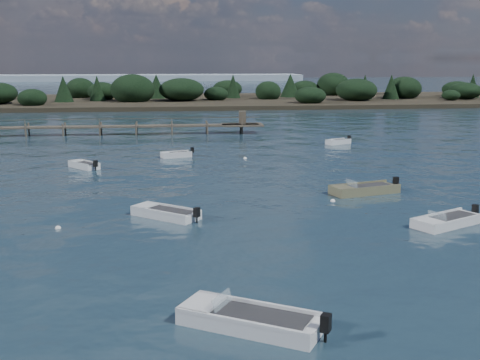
{
  "coord_description": "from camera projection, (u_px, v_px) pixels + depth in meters",
  "views": [
    {
      "loc": [
        -4.92,
        -25.43,
        9.05
      ],
      "look_at": [
        -0.3,
        14.0,
        1.0
      ],
      "focal_mm": 45.0,
      "sensor_mm": 36.0,
      "label": 1
    }
  ],
  "objects": [
    {
      "name": "far_headland",
      "position": [
        311.0,
        92.0,
        126.91
      ],
      "size": [
        190.0,
        40.0,
        5.8
      ],
      "color": "black",
      "rests_on": "ground"
    },
    {
      "name": "buoy_e",
      "position": [
        245.0,
        159.0,
        55.24
      ],
      "size": [
        0.32,
        0.32,
        0.32
      ],
      "primitive_type": "sphere",
      "color": "silver",
      "rests_on": "ground"
    },
    {
      "name": "tender_far_grey_b",
      "position": [
        338.0,
        143.0,
        64.61
      ],
      "size": [
        3.09,
        2.24,
        1.07
      ],
      "color": "silver",
      "rests_on": "ground"
    },
    {
      "name": "ground",
      "position": [
        204.0,
        123.0,
        85.51
      ],
      "size": [
        400.0,
        400.0,
        0.0
      ],
      "primitive_type": "plane",
      "color": "#152531",
      "rests_on": "ground"
    },
    {
      "name": "buoy_c",
      "position": [
        58.0,
        228.0,
        32.56
      ],
      "size": [
        0.32,
        0.32,
        0.32
      ],
      "primitive_type": "sphere",
      "color": "silver",
      "rests_on": "ground"
    },
    {
      "name": "jetty",
      "position": [
        27.0,
        128.0,
        71.15
      ],
      "size": [
        64.5,
        3.2,
        3.4
      ],
      "color": "#4D4539",
      "rests_on": "ground"
    },
    {
      "name": "buoy_b",
      "position": [
        440.0,
        220.0,
        34.21
      ],
      "size": [
        0.32,
        0.32,
        0.32
      ],
      "primitive_type": "sphere",
      "color": "silver",
      "rests_on": "ground"
    },
    {
      "name": "tender_far_grey",
      "position": [
        84.0,
        166.0,
        50.47
      ],
      "size": [
        2.88,
        3.09,
        1.09
      ],
      "color": "silver",
      "rests_on": "ground"
    },
    {
      "name": "dinghy_mid_white_b",
      "position": [
        364.0,
        191.0,
        41.06
      ],
      "size": [
        5.16,
        2.96,
        1.26
      ],
      "color": "#75704E",
      "rests_on": "ground"
    },
    {
      "name": "dinghy_near_olive",
      "position": [
        250.0,
        322.0,
        20.6
      ],
      "size": [
        5.1,
        4.07,
        1.28
      ],
      "color": "silver",
      "rests_on": "ground"
    },
    {
      "name": "dinghy_mid_white_a",
      "position": [
        448.0,
        222.0,
        33.22
      ],
      "size": [
        4.68,
        3.5,
        1.11
      ],
      "color": "silver",
      "rests_on": "ground"
    },
    {
      "name": "buoy_a",
      "position": [
        212.0,
        308.0,
        22.21
      ],
      "size": [
        0.32,
        0.32,
        0.32
      ],
      "primitive_type": "sphere",
      "color": "silver",
      "rests_on": "ground"
    },
    {
      "name": "buoy_extra_a",
      "position": [
        333.0,
        201.0,
        38.75
      ],
      "size": [
        0.32,
        0.32,
        0.32
      ],
      "primitive_type": "sphere",
      "color": "silver",
      "rests_on": "ground"
    },
    {
      "name": "tender_far_white",
      "position": [
        176.0,
        156.0,
        56.01
      ],
      "size": [
        3.17,
        1.86,
        1.07
      ],
      "color": "silver",
      "rests_on": "ground"
    },
    {
      "name": "dinghy_mid_grey",
      "position": [
        166.0,
        215.0,
        34.85
      ],
      "size": [
        4.13,
        3.78,
        1.12
      ],
      "color": "silver",
      "rests_on": "ground"
    }
  ]
}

